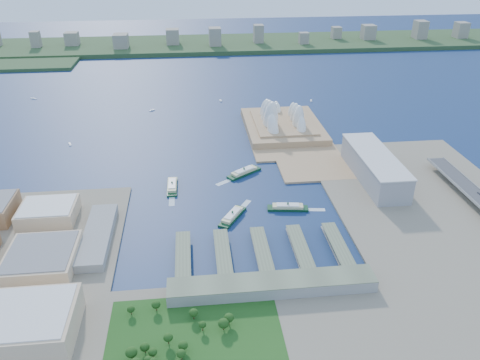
{
  "coord_description": "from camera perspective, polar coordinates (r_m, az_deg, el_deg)",
  "views": [
    {
      "loc": [
        -53.26,
        -477.78,
        308.07
      ],
      "look_at": [
        5.85,
        66.15,
        18.0
      ],
      "focal_mm": 35.0,
      "sensor_mm": 36.0,
      "label": 1
    }
  ],
  "objects": [
    {
      "name": "boat_b",
      "position": [
        938.57,
        -10.68,
        8.38
      ],
      "size": [
        10.8,
        9.84,
        2.93
      ],
      "primitive_type": null,
      "rotation": [
        0.0,
        0.0,
        2.26
      ],
      "color": "white",
      "rests_on": "ground"
    },
    {
      "name": "far_shore",
      "position": [
        1489.7,
        -4.19,
        16.16
      ],
      "size": [
        2200.0,
        260.0,
        12.0
      ],
      "primitive_type": "cube",
      "color": "#2D4926",
      "rests_on": "ground"
    },
    {
      "name": "west_buildings",
      "position": [
        538.52,
        -26.72,
        -8.29
      ],
      "size": [
        200.0,
        280.0,
        27.0
      ],
      "primitive_type": null,
      "color": "#956E4A",
      "rests_on": "west_land"
    },
    {
      "name": "terminal_building",
      "position": [
        460.0,
        3.94,
        -12.7
      ],
      "size": [
        200.0,
        28.0,
        12.0
      ],
      "primitive_type": "cube",
      "color": "gray",
      "rests_on": "south_land"
    },
    {
      "name": "ferry_d",
      "position": [
        589.74,
        5.85,
        -3.18
      ],
      "size": [
        52.16,
        19.56,
        9.62
      ],
      "primitive_type": null,
      "rotation": [
        0.0,
        0.0,
        1.44
      ],
      "color": "#0E391D",
      "rests_on": "ground"
    },
    {
      "name": "car_c",
      "position": [
        666.06,
        27.1,
        -1.45
      ],
      "size": [
        2.01,
        4.95,
        1.44
      ],
      "primitive_type": "imported",
      "color": "slate",
      "rests_on": "expressway"
    },
    {
      "name": "far_skyline",
      "position": [
        1463.62,
        -4.2,
        17.29
      ],
      "size": [
        1900.0,
        140.0,
        55.0
      ],
      "primitive_type": null,
      "color": "gray",
      "rests_on": "far_shore"
    },
    {
      "name": "ferry_c",
      "position": [
        569.44,
        -0.93,
        -4.24
      ],
      "size": [
        38.59,
        50.66,
        9.76
      ],
      "primitive_type": null,
      "rotation": [
        0.0,
        0.0,
        2.58
      ],
      "color": "#0E391D",
      "rests_on": "ground"
    },
    {
      "name": "ferry_a",
      "position": [
        641.81,
        -8.27,
        -0.57
      ],
      "size": [
        13.39,
        52.13,
        9.85
      ],
      "primitive_type": null,
      "rotation": [
        0.0,
        0.0,
        -0.0
      ],
      "color": "#0E391D",
      "rests_on": "ground"
    },
    {
      "name": "toaster_building",
      "position": [
        674.87,
        16.05,
        1.55
      ],
      "size": [
        45.0,
        155.0,
        35.0
      ],
      "primitive_type": "cube",
      "color": "gray",
      "rests_on": "east_land"
    },
    {
      "name": "south_land",
      "position": [
        410.53,
        3.58,
        -20.45
      ],
      "size": [
        720.0,
        180.0,
        3.0
      ],
      "primitive_type": "cube",
      "color": "gray",
      "rests_on": "ground"
    },
    {
      "name": "ferry_b",
      "position": [
        671.42,
        0.5,
        1.11
      ],
      "size": [
        52.73,
        43.08,
        10.36
      ],
      "primitive_type": null,
      "rotation": [
        0.0,
        0.0,
        -0.95
      ],
      "color": "#0E391D",
      "rests_on": "ground"
    },
    {
      "name": "ground",
      "position": [
        570.98,
        0.13,
        -4.72
      ],
      "size": [
        3000.0,
        3000.0,
        0.0
      ],
      "primitive_type": "plane",
      "color": "#101E4E",
      "rests_on": "ground"
    },
    {
      "name": "peninsula",
      "position": [
        814.96,
        5.67,
        5.69
      ],
      "size": [
        135.0,
        220.0,
        3.0
      ],
      "primitive_type": "cube",
      "color": "tan",
      "rests_on": "ground"
    },
    {
      "name": "boat_a",
      "position": [
        818.07,
        -20.03,
        4.14
      ],
      "size": [
        6.96,
        12.67,
        2.38
      ],
      "primitive_type": null,
      "rotation": [
        0.0,
        0.0,
        0.33
      ],
      "color": "white",
      "rests_on": "ground"
    },
    {
      "name": "opera_house",
      "position": [
        821.89,
        5.32,
        8.18
      ],
      "size": [
        134.0,
        180.0,
        58.0
      ],
      "primitive_type": null,
      "color": "white",
      "rests_on": "peninsula"
    },
    {
      "name": "boat_c",
      "position": [
        990.05,
        8.67,
        9.56
      ],
      "size": [
        5.53,
        12.23,
        2.66
      ],
      "primitive_type": null,
      "rotation": [
        0.0,
        0.0,
        2.96
      ],
      "color": "white",
      "rests_on": "ground"
    },
    {
      "name": "ferry_wharves",
      "position": [
        508.75,
        2.66,
        -8.72
      ],
      "size": [
        184.0,
        90.0,
        9.3
      ],
      "primitive_type": null,
      "color": "#5F694F",
      "rests_on": "ground"
    },
    {
      "name": "boat_d",
      "position": [
        1082.41,
        -23.88,
        9.08
      ],
      "size": [
        14.2,
        9.9,
        2.45
      ],
      "primitive_type": null,
      "rotation": [
        0.0,
        0.0,
        1.06
      ],
      "color": "white",
      "rests_on": "ground"
    },
    {
      "name": "park",
      "position": [
        413.66,
        -5.52,
        -18.14
      ],
      "size": [
        150.0,
        110.0,
        16.0
      ],
      "primitive_type": null,
      "color": "#194714",
      "rests_on": "south_land"
    },
    {
      "name": "boat_e",
      "position": [
        979.55,
        -2.39,
        9.67
      ],
      "size": [
        5.02,
        12.47,
        2.98
      ],
      "primitive_type": null,
      "rotation": [
        0.0,
        0.0,
        0.1
      ],
      "color": "white",
      "rests_on": "ground"
    },
    {
      "name": "east_land",
      "position": [
        602.48,
        24.14,
        -5.41
      ],
      "size": [
        240.0,
        500.0,
        3.0
      ],
      "primitive_type": "cube",
      "color": "gray",
      "rests_on": "ground"
    }
  ]
}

